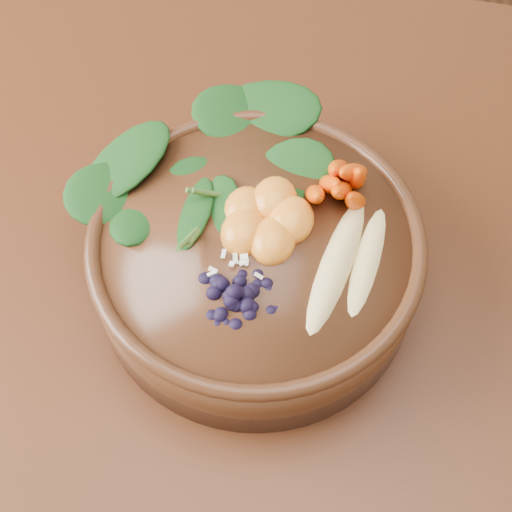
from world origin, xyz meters
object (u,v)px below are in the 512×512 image
Objects in this scene: kale_heap at (231,155)px; blueberry_pile at (233,284)px; dining_table at (401,306)px; banana_halves at (354,253)px; stoneware_bowl at (256,261)px; carrot_cluster at (346,157)px; mandarin_cluster at (266,211)px.

kale_heap is 0.14m from blueberry_pile.
dining_table is 7.55× the size of kale_heap.
banana_halves reaches higher than dining_table.
carrot_cluster is (0.07, 0.08, 0.09)m from stoneware_bowl.
dining_table is at bearing 51.56° from banana_halves.
blueberry_pile reaches higher than banana_halves.
banana_halves reaches higher than stoneware_bowl.
kale_heap is 1.42× the size of blueberry_pile.
stoneware_bowl is 0.14m from carrot_cluster.
blueberry_pile reaches higher than mandarin_cluster.
mandarin_cluster is (-0.06, -0.06, -0.03)m from carrot_cluster.
dining_table is 0.24m from carrot_cluster.
mandarin_cluster is at bearing 76.76° from stoneware_bowl.
dining_table is 0.29m from kale_heap.
mandarin_cluster is at bearing 83.84° from blueberry_pile.
kale_heap is 2.38× the size of carrot_cluster.
dining_table is at bearing 37.54° from blueberry_pile.
kale_heap is at bearing 131.32° from mandarin_cluster.
carrot_cluster is 0.87× the size of mandarin_cluster.
carrot_cluster reaches higher than stoneware_bowl.
dining_table is at bearing -4.49° from carrot_cluster.
blueberry_pile is (-0.07, -0.15, -0.02)m from carrot_cluster.
kale_heap is 2.07× the size of mandarin_cluster.
stoneware_bowl is 2.16× the size of blueberry_pile.
stoneware_bowl is at bearing -177.26° from banana_halves.
stoneware_bowl is 1.80× the size of banana_halves.
carrot_cluster is at bearing 43.30° from mandarin_cluster.
stoneware_bowl is at bearing -103.24° from mandarin_cluster.
mandarin_cluster is (-0.09, 0.03, 0.00)m from banana_halves.
blueberry_pile is (-0.01, -0.09, 0.00)m from mandarin_cluster.
stoneware_bowl is 3.62× the size of carrot_cluster.
kale_heap is at bearing 119.97° from stoneware_bowl.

